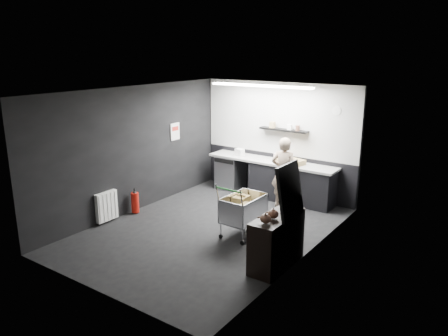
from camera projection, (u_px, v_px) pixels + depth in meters
The scene contains 22 objects.
floor at pixel (210, 230), 8.57m from camera, with size 5.50×5.50×0.00m, color black.
ceiling at pixel (209, 91), 7.86m from camera, with size 5.50×5.50×0.00m, color silver.
wall_back at pixel (278, 139), 10.39m from camera, with size 5.50×5.50×0.00m, color black.
wall_front at pixel (90, 204), 6.04m from camera, with size 5.50×5.50×0.00m, color black.
wall_left at pixel (134, 150), 9.32m from camera, with size 5.50×5.50×0.00m, color black.
wall_right at pixel (307, 181), 7.11m from camera, with size 5.50×5.50×0.00m, color black.
kitchen_wall_panel at pixel (279, 119), 10.24m from camera, with size 3.95×0.02×1.70m, color silver.
dado_panel at pixel (277, 174), 10.60m from camera, with size 3.95×0.02×1.00m, color black.
floating_shelf at pixel (284, 130), 10.11m from camera, with size 1.20×0.22×0.04m, color black.
wall_clock at pixel (337, 111), 9.38m from camera, with size 0.20×0.20×0.03m, color white.
poster at pixel (175, 132), 10.29m from camera, with size 0.02×0.30×0.40m, color white.
poster_red_band at pixel (175, 129), 10.26m from camera, with size 0.01×0.22×0.10m, color red.
radiator at pixel (107, 206), 8.84m from camera, with size 0.10×0.50×0.60m, color white.
ceiling_strip at pixel (260, 86), 9.33m from camera, with size 2.40×0.20×0.04m, color white.
prep_counter at pixel (276, 179), 10.29m from camera, with size 3.20×0.61×0.90m.
person at pixel (284, 173), 9.60m from camera, with size 0.58×0.38×1.59m, color beige.
shopping_cart at pixel (243, 210), 8.22m from camera, with size 0.58×0.95×1.04m.
sideboard at pixel (278, 234), 7.03m from camera, with size 0.49×1.16×1.73m.
fire_extinguisher at pixel (135, 202), 9.36m from camera, with size 0.16×0.16×0.54m.
cardboard_box at pixel (290, 162), 9.90m from camera, with size 0.57×0.43×0.11m, color tan.
pink_tub at pixel (277, 157), 10.13m from camera, with size 0.19×0.19×0.19m, color beige.
white_container at pixel (240, 152), 10.66m from camera, with size 0.20×0.16×0.18m, color white.
Camera 1 is at (4.78, -6.36, 3.43)m, focal length 35.00 mm.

